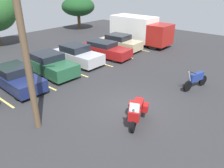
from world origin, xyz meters
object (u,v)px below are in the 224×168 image
at_px(car_red, 104,49).
at_px(car_champagne, 120,42).
at_px(motorcycle_second, 196,80).
at_px(car_silver, 77,55).
at_px(motorcycle_touring, 137,110).
at_px(box_truck, 139,30).
at_px(car_green, 50,64).
at_px(car_navy, 16,78).
at_px(utility_pole, 20,22).

relative_size(car_red, car_champagne, 1.15).
relative_size(motorcycle_second, car_silver, 0.50).
distance_m(motorcycle_touring, box_truck, 14.97).
bearing_deg(car_green, motorcycle_second, -63.54).
xyz_separation_m(car_navy, box_truck, (14.22, 0.23, 0.84)).
distance_m(car_green, box_truck, 11.46).
bearing_deg(car_navy, car_champagne, 2.06).
distance_m(motorcycle_touring, car_silver, 9.30).
height_order(car_navy, utility_pole, utility_pole).
relative_size(car_silver, box_truck, 0.65).
xyz_separation_m(motorcycle_second, car_red, (1.12, 8.76, 0.09)).
xyz_separation_m(motorcycle_touring, car_silver, (3.83, 8.48, 0.07)).
bearing_deg(utility_pole, motorcycle_second, -24.74).
bearing_deg(motorcycle_touring, car_silver, 65.66).
distance_m(motorcycle_touring, car_champagne, 12.53).
relative_size(car_navy, car_silver, 1.05).
distance_m(motorcycle_touring, car_navy, 8.19).
bearing_deg(car_red, motorcycle_touring, -129.42).
relative_size(motorcycle_touring, car_green, 0.48).
height_order(motorcycle_touring, car_green, car_green).
relative_size(car_champagne, box_truck, 0.65).
relative_size(car_navy, box_truck, 0.68).
bearing_deg(car_green, motorcycle_touring, -97.18).
height_order(motorcycle_second, car_navy, car_navy).
relative_size(motorcycle_second, car_green, 0.48).
height_order(motorcycle_touring, utility_pole, utility_pole).
height_order(car_green, utility_pole, utility_pole).
relative_size(car_green, car_red, 0.90).
distance_m(motorcycle_touring, utility_pole, 6.18).
height_order(motorcycle_second, car_silver, car_silver).
bearing_deg(motorcycle_second, motorcycle_touring, 172.71).
xyz_separation_m(box_truck, utility_pole, (-15.70, -4.91, 3.23)).
bearing_deg(car_champagne, car_navy, -177.94).
bearing_deg(car_green, car_navy, -174.78).
relative_size(car_green, utility_pole, 0.49).
bearing_deg(box_truck, car_green, 179.87).
bearing_deg(car_navy, box_truck, 0.92).
distance_m(motorcycle_touring, car_green, 8.33).
distance_m(car_green, car_red, 5.58).
bearing_deg(car_champagne, car_green, -179.01).
bearing_deg(box_truck, motorcycle_second, -127.96).
height_order(motorcycle_second, car_red, car_red).
height_order(car_navy, box_truck, box_truck).
distance_m(car_green, car_silver, 2.80).
bearing_deg(car_silver, utility_pole, -143.86).
relative_size(motorcycle_touring, car_silver, 0.49).
relative_size(car_green, car_silver, 1.03).
bearing_deg(car_green, car_champagne, 0.99).
bearing_deg(motorcycle_second, utility_pole, 155.26).
height_order(car_green, car_silver, car_silver).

